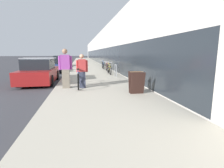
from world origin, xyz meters
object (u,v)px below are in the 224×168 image
Objects in this scene: person_rider at (82,71)px; cruiser_bike_nearest at (109,69)px; bike_rack_hoop at (116,69)px; cruiser_bike_farthest at (103,65)px; tandem_bicycle at (78,79)px; person_bystander at (66,68)px; cruiser_bike_middle at (107,67)px; sandwich_board_sign at (136,82)px; parked_sedan_far at (61,62)px; parked_sedan_curbside at (39,72)px; vintage_roadster_curbside at (54,68)px.

person_rider is 5.67m from cruiser_bike_nearest.
cruiser_bike_farthest is (-0.11, 6.01, -0.13)m from bike_rack_hoop.
person_bystander reaches higher than tandem_bicycle.
tandem_bicycle is at bearing -115.51° from cruiser_bike_nearest.
bike_rack_hoop is at bearing -89.06° from cruiser_bike_middle.
cruiser_bike_farthest is at bearing 89.41° from sandwich_board_sign.
cruiser_bike_middle is 2.40m from cruiser_bike_farthest.
parked_sedan_far reaches higher than tandem_bicycle.
person_rider reaches higher than cruiser_bike_middle.
person_bystander is at bearing -130.92° from bike_rack_hoop.
tandem_bicycle is 3.01m from sandwich_board_sign.
parked_sedan_curbside is (-4.62, -2.72, 0.15)m from cruiser_bike_nearest.
bike_rack_hoop is at bearing -81.95° from cruiser_bike_nearest.
person_bystander is at bearing -113.05° from cruiser_bike_middle.
cruiser_bike_nearest is 5.36m from parked_sedan_curbside.
cruiser_bike_nearest is 10.45m from parked_sedan_far.
bike_rack_hoop is at bearing 87.57° from sandwich_board_sign.
person_rider is 0.77m from person_bystander.
cruiser_bike_middle is at bearing 72.42° from person_rider.
cruiser_bike_middle is 0.97× the size of cruiser_bike_farthest.
cruiser_bike_farthest is 11.31m from sandwich_board_sign.
person_bystander is at bearing -159.34° from tandem_bicycle.
vintage_roadster_curbside is (-4.75, 1.22, -0.06)m from cruiser_bike_middle.
cruiser_bike_farthest is 4.84m from vintage_roadster_curbside.
bike_rack_hoop is 6.01m from cruiser_bike_farthest.
vintage_roadster_curbside is (-2.24, 8.23, -0.08)m from tandem_bicycle.
person_rider is at bearing 143.31° from sandwich_board_sign.
sandwich_board_sign is at bearing -41.66° from parked_sedan_curbside.
parked_sedan_curbside is (-2.46, 2.50, -0.27)m from person_rider.
person_rider is at bearing -6.20° from person_bystander.
vintage_roadster_curbside is (-4.59, 3.30, -0.06)m from cruiser_bike_nearest.
sandwich_board_sign is (-0.17, -8.91, 0.08)m from cruiser_bike_middle.
bike_rack_hoop is at bearing 13.93° from parked_sedan_curbside.
parked_sedan_far is (-2.43, 14.61, -0.26)m from person_rider.
tandem_bicycle reaches higher than cruiser_bike_nearest.
person_bystander is 0.43× the size of vintage_roadster_curbside.
parked_sedan_curbside reaches higher than sandwich_board_sign.
parked_sedan_far is at bearing 116.04° from cruiser_bike_nearest.
vintage_roadster_curbside is at bearing 105.23° from tandem_bicycle.
person_rider reaches higher than bike_rack_hoop.
person_rider is at bearing -107.58° from cruiser_bike_middle.
person_bystander is 4.80m from bike_rack_hoop.
parked_sedan_curbside reaches higher than bike_rack_hoop.
cruiser_bike_farthest is 0.43× the size of vintage_roadster_curbside.
person_rider is 0.87× the size of cruiser_bike_farthest.
person_bystander reaches higher than vintage_roadster_curbside.
person_rider reaches higher than cruiser_bike_farthest.
parked_sedan_curbside is (-4.61, 4.10, 0.07)m from sandwich_board_sign.
vintage_roadster_curbside is at bearing -165.88° from cruiser_bike_farthest.
cruiser_bike_middle is at bearing 90.94° from bike_rack_hoop.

